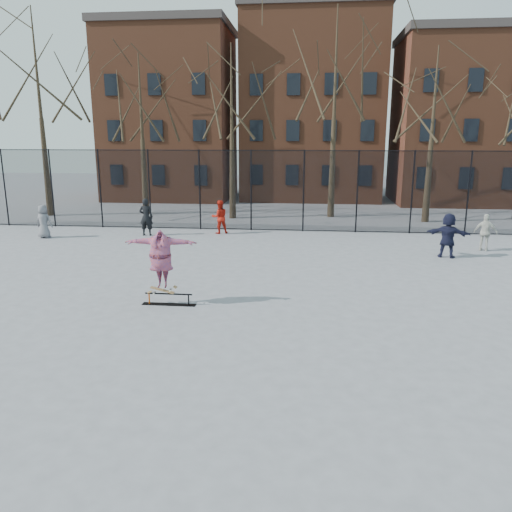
# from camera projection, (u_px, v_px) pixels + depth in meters

# --- Properties ---
(ground) EXTENTS (100.00, 100.00, 0.00)m
(ground) POSITION_uv_depth(u_px,v_px,m) (246.00, 326.00, 12.50)
(ground) COLOR slate
(skate_rail) EXTENTS (1.53, 0.23, 0.34)m
(skate_rail) POSITION_uv_depth(u_px,v_px,m) (169.00, 300.00, 14.06)
(skate_rail) COLOR black
(skate_rail) RESTS_ON ground
(skateboard) EXTENTS (0.75, 0.18, 0.09)m
(skateboard) POSITION_uv_depth(u_px,v_px,m) (162.00, 291.00, 14.02)
(skateboard) COLOR olive
(skateboard) RESTS_ON skate_rail
(skater) EXTENTS (2.04, 0.66, 1.64)m
(skater) POSITION_uv_depth(u_px,v_px,m) (161.00, 262.00, 13.82)
(skater) COLOR #603B94
(skater) RESTS_ON skateboard
(bystander_grey) EXTENTS (0.80, 0.56, 1.55)m
(bystander_grey) POSITION_uv_depth(u_px,v_px,m) (44.00, 221.00, 23.17)
(bystander_grey) COLOR slate
(bystander_grey) RESTS_ON ground
(bystander_black) EXTENTS (0.66, 0.44, 1.78)m
(bystander_black) POSITION_uv_depth(u_px,v_px,m) (146.00, 217.00, 23.71)
(bystander_black) COLOR black
(bystander_black) RESTS_ON ground
(bystander_red) EXTENTS (0.96, 0.86, 1.62)m
(bystander_red) POSITION_uv_depth(u_px,v_px,m) (220.00, 217.00, 24.21)
(bystander_red) COLOR red
(bystander_red) RESTS_ON ground
(bystander_white) EXTENTS (0.97, 0.69, 1.53)m
(bystander_white) POSITION_uv_depth(u_px,v_px,m) (486.00, 233.00, 20.54)
(bystander_white) COLOR beige
(bystander_white) RESTS_ON ground
(bystander_navy) EXTENTS (1.71, 1.01, 1.75)m
(bystander_navy) POSITION_uv_depth(u_px,v_px,m) (448.00, 235.00, 19.39)
(bystander_navy) COLOR #191B32
(bystander_navy) RESTS_ON ground
(fence) EXTENTS (34.03, 0.07, 4.00)m
(fence) POSITION_uv_depth(u_px,v_px,m) (279.00, 190.00, 24.59)
(fence) COLOR black
(fence) RESTS_ON ground
(tree_row) EXTENTS (33.66, 7.46, 10.67)m
(tree_row) POSITION_uv_depth(u_px,v_px,m) (280.00, 85.00, 27.38)
(tree_row) COLOR black
(tree_row) RESTS_ON ground
(rowhouses) EXTENTS (29.00, 7.00, 13.00)m
(rowhouses) POSITION_uv_depth(u_px,v_px,m) (301.00, 116.00, 36.14)
(rowhouses) COLOR brown
(rowhouses) RESTS_ON ground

